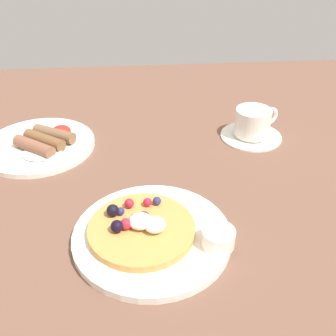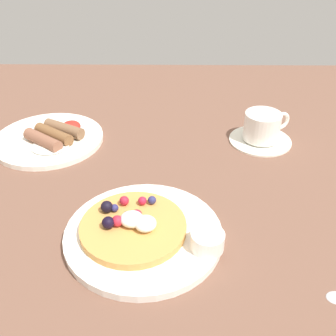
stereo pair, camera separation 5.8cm
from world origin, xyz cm
name	(u,v)px [view 1 (the left image)]	position (x,y,z in cm)	size (l,w,h in cm)	color
ground_plane	(134,193)	(0.00, 0.00, -1.50)	(190.57, 130.61, 3.00)	brown
pancake_plate	(152,236)	(2.69, -13.94, 0.65)	(24.73, 24.73, 1.30)	white
pancake_with_berries	(141,227)	(1.03, -13.60, 2.30)	(16.62, 16.62, 3.30)	#D69549
syrup_ramekin	(218,238)	(12.33, -17.38, 2.74)	(5.01, 5.01, 2.79)	white
breakfast_plate	(39,145)	(-20.01, 15.86, 0.56)	(23.63, 23.63, 1.11)	white
fried_breakfast	(47,140)	(-17.94, 14.80, 2.25)	(12.87, 12.69, 2.78)	brown
coffee_saucer	(251,135)	(26.46, 16.48, 0.39)	(13.53, 13.53, 0.79)	white
coffee_cup	(253,121)	(26.61, 16.55, 3.86)	(10.44, 7.79, 5.91)	white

